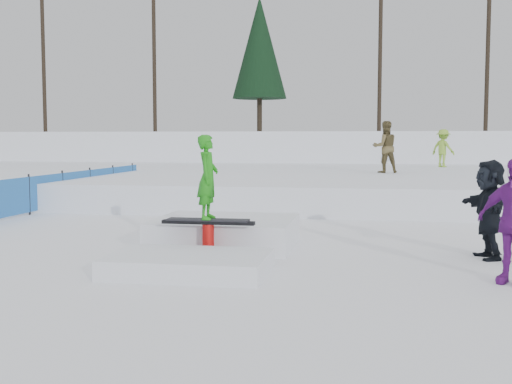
% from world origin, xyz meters
% --- Properties ---
extents(ground, '(120.00, 120.00, 0.00)m').
position_xyz_m(ground, '(0.00, 0.00, 0.00)').
color(ground, white).
extents(snow_berm, '(60.00, 14.00, 2.40)m').
position_xyz_m(snow_berm, '(0.00, 30.00, 1.20)').
color(snow_berm, white).
rests_on(snow_berm, ground).
extents(snow_midrise, '(50.00, 18.00, 0.80)m').
position_xyz_m(snow_midrise, '(0.00, 16.00, 0.40)').
color(snow_midrise, white).
rests_on(snow_midrise, ground).
extents(safety_fence, '(0.05, 16.00, 1.10)m').
position_xyz_m(safety_fence, '(-6.50, 6.60, 0.55)').
color(safety_fence, '#2464B1').
rests_on(safety_fence, ground).
extents(treeline, '(40.24, 4.22, 10.50)m').
position_xyz_m(treeline, '(6.18, 28.28, 7.45)').
color(treeline, black).
rests_on(treeline, snow_berm).
extents(walker_olive, '(1.07, 0.93, 1.87)m').
position_xyz_m(walker_olive, '(3.02, 14.47, 1.74)').
color(walker_olive, brown).
rests_on(walker_olive, snow_midrise).
extents(walker_ygreen, '(1.21, 1.14, 1.64)m').
position_xyz_m(walker_ygreen, '(5.61, 19.69, 1.62)').
color(walker_ygreen, '#8BBF37').
rests_on(walker_ygreen, snow_midrise).
extents(spectator_dark, '(0.74, 1.63, 1.70)m').
position_xyz_m(spectator_dark, '(4.50, 2.18, 0.85)').
color(spectator_dark, black).
rests_on(spectator_dark, ground).
extents(jib_rail_feature, '(2.60, 4.40, 2.11)m').
position_xyz_m(jib_rail_feature, '(-0.20, 1.87, 0.30)').
color(jib_rail_feature, white).
rests_on(jib_rail_feature, ground).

